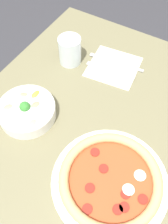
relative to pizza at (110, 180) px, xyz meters
name	(u,v)px	position (x,y,z in m)	size (l,w,h in m)	color
ground_plane	(86,208)	(0.07, 0.10, -0.76)	(8.00, 8.00, 0.00)	#333338
dining_table	(88,161)	(0.07, 0.10, -0.13)	(1.09, 0.82, 0.74)	#706B4C
pizza	(110,180)	(0.00, 0.00, 0.00)	(0.31, 0.31, 0.04)	white
bowl	(27,110)	(0.06, 0.32, 0.01)	(0.18, 0.18, 0.07)	white
napkin	(113,67)	(0.38, 0.18, -0.02)	(0.19, 0.19, 0.00)	white
fork	(111,71)	(0.36, 0.18, -0.01)	(0.03, 0.18, 0.00)	silver
knife	(119,63)	(0.40, 0.17, -0.01)	(0.03, 0.21, 0.01)	silver
glass	(70,51)	(0.33, 0.33, 0.03)	(0.08, 0.08, 0.10)	silver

